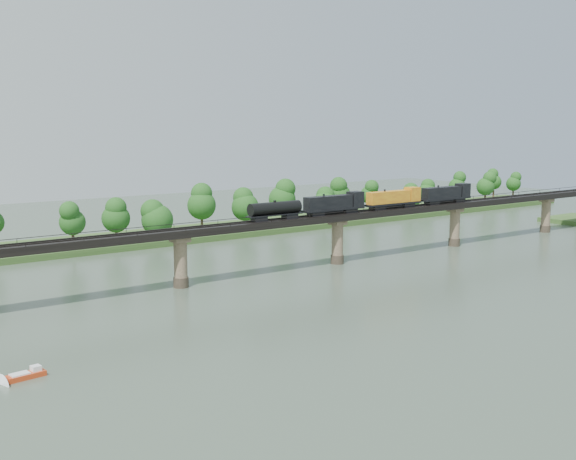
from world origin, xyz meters
TOP-DOWN VIEW (x-y plane):
  - ground at (0.00, 0.00)m, footprint 400.00×400.00m
  - far_bank at (0.00, 85.00)m, footprint 300.00×24.00m
  - bridge at (0.00, 30.00)m, footprint 236.00×30.00m
  - bridge_superstructure at (0.00, 30.00)m, footprint 220.00×4.90m
  - far_treeline at (-8.21, 80.52)m, footprint 289.06×17.54m
  - freight_train at (11.18, 30.00)m, footprint 68.48×2.67m
  - motorboat at (-79.82, -3.41)m, footprint 4.95×2.25m

SIDE VIEW (x-z plane):
  - ground at x=0.00m, z-range 0.00..0.00m
  - motorboat at x=-79.82m, z-range -0.21..1.13m
  - far_bank at x=0.00m, z-range 0.00..1.60m
  - bridge at x=0.00m, z-range -0.29..11.21m
  - far_treeline at x=-8.21m, z-range 2.03..15.63m
  - bridge_superstructure at x=0.00m, z-range 11.42..12.17m
  - freight_train at x=11.18m, z-range 11.39..16.11m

